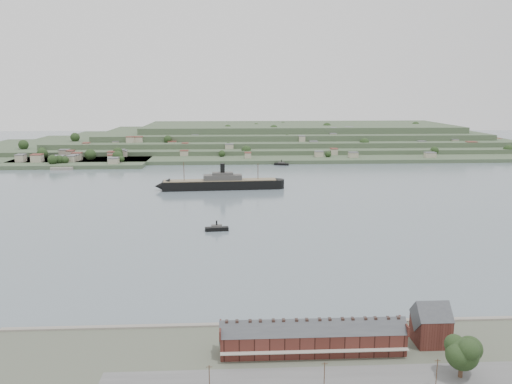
{
  "coord_description": "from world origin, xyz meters",
  "views": [
    {
      "loc": [
        -33.75,
        -303.96,
        79.4
      ],
      "look_at": [
        -17.06,
        30.0,
        10.77
      ],
      "focal_mm": 35.0,
      "sensor_mm": 36.0,
      "label": 1
    }
  ],
  "objects_px": {
    "terrace_row": "(313,338)",
    "fig_tree": "(464,353)",
    "tugboat": "(217,228)",
    "gabled_building": "(431,324)",
    "steamship": "(217,184)"
  },
  "relations": [
    {
      "from": "terrace_row",
      "to": "fig_tree",
      "type": "relative_size",
      "value": 4.5
    },
    {
      "from": "tugboat",
      "to": "fig_tree",
      "type": "relative_size",
      "value": 1.11
    },
    {
      "from": "terrace_row",
      "to": "gabled_building",
      "type": "relative_size",
      "value": 3.95
    },
    {
      "from": "fig_tree",
      "to": "gabled_building",
      "type": "bearing_deg",
      "value": 93.77
    },
    {
      "from": "terrace_row",
      "to": "tugboat",
      "type": "relative_size",
      "value": 4.04
    },
    {
      "from": "terrace_row",
      "to": "tugboat",
      "type": "height_order",
      "value": "terrace_row"
    },
    {
      "from": "tugboat",
      "to": "fig_tree",
      "type": "xyz_separation_m",
      "value": [
        71.29,
        -156.11,
        8.06
      ]
    },
    {
      "from": "terrace_row",
      "to": "steamship",
      "type": "relative_size",
      "value": 0.53
    },
    {
      "from": "gabled_building",
      "to": "fig_tree",
      "type": "relative_size",
      "value": 1.14
    },
    {
      "from": "fig_tree",
      "to": "steamship",
      "type": "bearing_deg",
      "value": 104.94
    },
    {
      "from": "terrace_row",
      "to": "gabled_building",
      "type": "xyz_separation_m",
      "value": [
        37.5,
        4.02,
        1.34
      ]
    },
    {
      "from": "gabled_building",
      "to": "fig_tree",
      "type": "height_order",
      "value": "gabled_building"
    },
    {
      "from": "steamship",
      "to": "tugboat",
      "type": "height_order",
      "value": "steamship"
    },
    {
      "from": "terrace_row",
      "to": "tugboat",
      "type": "bearing_deg",
      "value": 103.0
    },
    {
      "from": "steamship",
      "to": "terrace_row",
      "type": "bearing_deg",
      "value": -82.32
    }
  ]
}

